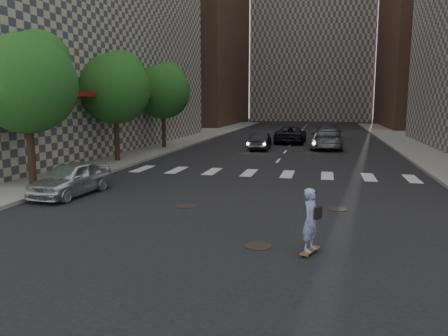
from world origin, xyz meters
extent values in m
plane|color=black|center=(0.00, 0.00, 0.00)|extent=(160.00, 160.00, 0.00)
cube|color=gray|center=(-14.50, 20.00, 0.07)|extent=(13.00, 80.00, 0.15)
cube|color=black|center=(-11.20, 10.00, 2.00)|extent=(0.30, 14.00, 4.00)
cube|color=maroon|center=(-10.40, 10.00, 4.10)|extent=(1.60, 14.00, 0.25)
cylinder|color=#382619|center=(-9.50, 3.00, 1.55)|extent=(0.32, 0.32, 2.80)
sphere|color=#194818|center=(-9.50, 3.00, 4.45)|extent=(4.20, 4.20, 4.20)
sphere|color=#194818|center=(-9.30, 3.60, 5.35)|extent=(2.80, 2.80, 2.80)
cylinder|color=#382619|center=(-9.50, 11.00, 1.55)|extent=(0.32, 0.32, 2.80)
sphere|color=#194818|center=(-9.50, 11.00, 4.45)|extent=(4.20, 4.20, 4.20)
sphere|color=#194818|center=(-9.30, 11.60, 5.35)|extent=(2.80, 2.80, 2.80)
cylinder|color=#382619|center=(-9.50, 19.00, 1.55)|extent=(0.32, 0.32, 2.80)
sphere|color=#194818|center=(-9.50, 19.00, 4.45)|extent=(4.20, 4.20, 4.20)
sphere|color=#194818|center=(-9.30, 19.60, 5.35)|extent=(2.80, 2.80, 2.80)
cylinder|color=black|center=(1.20, -2.50, 0.01)|extent=(0.70, 0.70, 0.02)
cylinder|color=black|center=(-2.00, 1.20, 0.01)|extent=(0.70, 0.70, 0.02)
cylinder|color=black|center=(3.30, 2.00, 0.01)|extent=(0.70, 0.70, 0.02)
cube|color=brown|center=(2.53, -2.76, 0.08)|extent=(0.51, 0.84, 0.02)
cylinder|color=#33A767|center=(2.35, -3.01, 0.03)|extent=(0.05, 0.06, 0.06)
cylinder|color=#33A767|center=(2.48, -3.06, 0.03)|extent=(0.05, 0.06, 0.06)
cylinder|color=#33A767|center=(2.57, -2.46, 0.03)|extent=(0.05, 0.06, 0.06)
cylinder|color=#33A767|center=(2.71, -2.52, 0.03)|extent=(0.05, 0.06, 0.06)
imported|color=#9AAFE1|center=(2.53, -2.76, 0.87)|extent=(0.56, 0.67, 1.56)
cube|color=black|center=(2.70, -2.79, 1.06)|extent=(0.18, 0.27, 0.29)
imported|color=silver|center=(-7.00, 2.00, 0.67)|extent=(1.91, 4.07, 1.35)
imported|color=black|center=(-2.00, 20.00, 0.64)|extent=(1.47, 3.94, 1.29)
imported|color=#55585C|center=(2.95, 22.00, 0.83)|extent=(2.70, 5.84, 1.65)
imported|color=black|center=(-0.13, 26.00, 0.76)|extent=(2.61, 5.51, 1.52)
imported|color=silver|center=(2.66, 21.63, 0.76)|extent=(1.90, 4.49, 1.51)
imported|color=black|center=(3.30, 32.00, 0.72)|extent=(2.12, 4.56, 1.45)
camera|label=1|loc=(2.77, -13.31, 3.74)|focal=35.00mm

